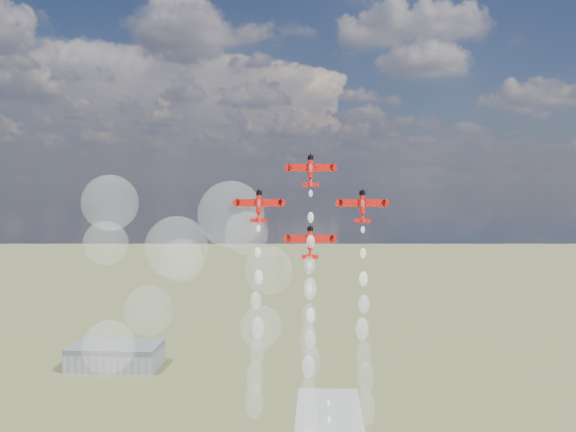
# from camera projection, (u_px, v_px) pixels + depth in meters

# --- Properties ---
(hangar) EXTENTS (50.00, 28.00, 13.00)m
(hangar) POSITION_uv_depth(u_px,v_px,m) (116.00, 356.00, 345.63)
(hangar) COLOR gray
(hangar) RESTS_ON ground
(plane_lead) EXTENTS (12.32, 4.32, 8.71)m
(plane_lead) POSITION_uv_depth(u_px,v_px,m) (311.00, 170.00, 164.45)
(plane_lead) COLOR red
(plane_lead) RESTS_ON ground
(plane_left) EXTENTS (12.32, 4.32, 8.71)m
(plane_left) POSITION_uv_depth(u_px,v_px,m) (259.00, 206.00, 163.73)
(plane_left) COLOR red
(plane_left) RESTS_ON ground
(plane_right) EXTENTS (12.32, 4.32, 8.71)m
(plane_right) POSITION_uv_depth(u_px,v_px,m) (362.00, 206.00, 162.34)
(plane_right) COLOR red
(plane_right) RESTS_ON ground
(plane_slot) EXTENTS (12.32, 4.32, 8.71)m
(plane_slot) POSITION_uv_depth(u_px,v_px,m) (310.00, 242.00, 161.62)
(plane_slot) COLOR red
(plane_slot) RESTS_ON ground
(smoke_trail_lead) EXTENTS (5.60, 11.83, 46.77)m
(smoke_trail_lead) POSITION_uv_depth(u_px,v_px,m) (310.00, 329.00, 158.41)
(smoke_trail_lead) COLOR white
(smoke_trail_lead) RESTS_ON plane_lead
(smoke_trail_left) EXTENTS (5.11, 12.07, 46.94)m
(smoke_trail_left) POSITION_uv_depth(u_px,v_px,m) (256.00, 367.00, 157.79)
(smoke_trail_left) COLOR white
(smoke_trail_left) RESTS_ON plane_left
(smoke_trail_right) EXTENTS (5.10, 12.61, 47.90)m
(smoke_trail_right) POSITION_uv_depth(u_px,v_px,m) (365.00, 370.00, 156.11)
(smoke_trail_right) COLOR white
(smoke_trail_right) RESTS_ON plane_right
(smoke_trail_slot) EXTENTS (5.24, 12.91, 46.94)m
(smoke_trail_slot) POSITION_uv_depth(u_px,v_px,m) (309.00, 407.00, 155.37)
(smoke_trail_slot) COLOR white
(smoke_trail_slot) RESTS_ON plane_slot
(drifted_smoke_cloud) EXTENTS (63.73, 34.56, 57.73)m
(drifted_smoke_cloud) POSITION_uv_depth(u_px,v_px,m) (181.00, 258.00, 179.39)
(drifted_smoke_cloud) COLOR white
(drifted_smoke_cloud) RESTS_ON ground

